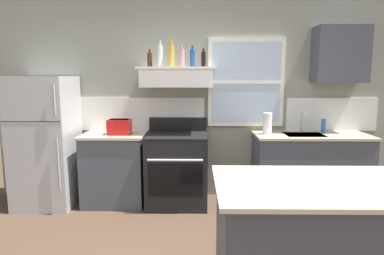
{
  "coord_description": "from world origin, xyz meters",
  "views": [
    {
      "loc": [
        -0.01,
        -2.23,
        1.63
      ],
      "look_at": [
        -0.05,
        1.2,
        1.1
      ],
      "focal_mm": 31.0,
      "sensor_mm": 36.0,
      "label": 1
    }
  ],
  "objects_px": {
    "toaster": "(120,127)",
    "paper_towel_roll": "(267,124)",
    "refrigerator": "(46,142)",
    "bottle_rose_pink": "(182,58)",
    "bottle_blue_liqueur": "(193,58)",
    "stove_range": "(177,169)",
    "bottle_balsamic_dark": "(203,59)",
    "bottle_brown_stout": "(150,60)",
    "bottle_clear_tall": "(160,56)",
    "bottle_champagne_gold_foil": "(171,55)",
    "dish_soap_bottle": "(323,126)",
    "kitchen_island": "(314,245)"
  },
  "relations": [
    {
      "from": "bottle_rose_pink",
      "to": "dish_soap_bottle",
      "type": "height_order",
      "value": "bottle_rose_pink"
    },
    {
      "from": "refrigerator",
      "to": "bottle_brown_stout",
      "type": "height_order",
      "value": "bottle_brown_stout"
    },
    {
      "from": "stove_range",
      "to": "bottle_rose_pink",
      "type": "xyz_separation_m",
      "value": [
        0.06,
        0.08,
        1.39
      ]
    },
    {
      "from": "toaster",
      "to": "paper_towel_roll",
      "type": "xyz_separation_m",
      "value": [
        1.86,
        0.04,
        0.04
      ]
    },
    {
      "from": "bottle_blue_liqueur",
      "to": "bottle_balsamic_dark",
      "type": "height_order",
      "value": "bottle_blue_liqueur"
    },
    {
      "from": "refrigerator",
      "to": "dish_soap_bottle",
      "type": "relative_size",
      "value": 9.08
    },
    {
      "from": "toaster",
      "to": "kitchen_island",
      "type": "relative_size",
      "value": 0.21
    },
    {
      "from": "bottle_rose_pink",
      "to": "paper_towel_roll",
      "type": "xyz_separation_m",
      "value": [
        1.08,
        -0.05,
        -0.81
      ]
    },
    {
      "from": "bottle_champagne_gold_foil",
      "to": "bottle_clear_tall",
      "type": "bearing_deg",
      "value": 169.02
    },
    {
      "from": "stove_range",
      "to": "bottle_rose_pink",
      "type": "relative_size",
      "value": 4.02
    },
    {
      "from": "refrigerator",
      "to": "bottle_balsamic_dark",
      "type": "height_order",
      "value": "bottle_balsamic_dark"
    },
    {
      "from": "paper_towel_roll",
      "to": "dish_soap_bottle",
      "type": "height_order",
      "value": "paper_towel_roll"
    },
    {
      "from": "dish_soap_bottle",
      "to": "bottle_brown_stout",
      "type": "bearing_deg",
      "value": -179.29
    },
    {
      "from": "bottle_champagne_gold_foil",
      "to": "dish_soap_bottle",
      "type": "bearing_deg",
      "value": 2.86
    },
    {
      "from": "kitchen_island",
      "to": "refrigerator",
      "type": "bearing_deg",
      "value": 145.2
    },
    {
      "from": "bottle_champagne_gold_foil",
      "to": "dish_soap_bottle",
      "type": "xyz_separation_m",
      "value": [
        1.95,
        0.1,
        -0.88
      ]
    },
    {
      "from": "bottle_brown_stout",
      "to": "dish_soap_bottle",
      "type": "distance_m",
      "value": 2.37
    },
    {
      "from": "kitchen_island",
      "to": "bottle_clear_tall",
      "type": "bearing_deg",
      "value": 122.73
    },
    {
      "from": "bottle_clear_tall",
      "to": "bottle_blue_liqueur",
      "type": "xyz_separation_m",
      "value": [
        0.4,
        0.08,
        -0.02
      ]
    },
    {
      "from": "refrigerator",
      "to": "dish_soap_bottle",
      "type": "height_order",
      "value": "refrigerator"
    },
    {
      "from": "refrigerator",
      "to": "bottle_rose_pink",
      "type": "bearing_deg",
      "value": 3.56
    },
    {
      "from": "bottle_clear_tall",
      "to": "bottle_champagne_gold_foil",
      "type": "height_order",
      "value": "bottle_champagne_gold_foil"
    },
    {
      "from": "toaster",
      "to": "bottle_brown_stout",
      "type": "xyz_separation_m",
      "value": [
        0.38,
        0.11,
        0.83
      ]
    },
    {
      "from": "refrigerator",
      "to": "toaster",
      "type": "bearing_deg",
      "value": 1.41
    },
    {
      "from": "toaster",
      "to": "stove_range",
      "type": "xyz_separation_m",
      "value": [
        0.72,
        -0.0,
        -0.54
      ]
    },
    {
      "from": "bottle_brown_stout",
      "to": "bottle_blue_liqueur",
      "type": "distance_m",
      "value": 0.53
    },
    {
      "from": "stove_range",
      "to": "paper_towel_roll",
      "type": "relative_size",
      "value": 4.04
    },
    {
      "from": "refrigerator",
      "to": "bottle_rose_pink",
      "type": "relative_size",
      "value": 6.02
    },
    {
      "from": "bottle_brown_stout",
      "to": "bottle_blue_liqueur",
      "type": "bearing_deg",
      "value": 3.66
    },
    {
      "from": "bottle_champagne_gold_foil",
      "to": "paper_towel_roll",
      "type": "height_order",
      "value": "bottle_champagne_gold_foil"
    },
    {
      "from": "toaster",
      "to": "bottle_rose_pink",
      "type": "relative_size",
      "value": 1.09
    },
    {
      "from": "bottle_brown_stout",
      "to": "kitchen_island",
      "type": "distance_m",
      "value": 2.83
    },
    {
      "from": "stove_range",
      "to": "bottle_clear_tall",
      "type": "height_order",
      "value": "bottle_clear_tall"
    },
    {
      "from": "bottle_clear_tall",
      "to": "bottle_champagne_gold_foil",
      "type": "bearing_deg",
      "value": -10.98
    },
    {
      "from": "bottle_champagne_gold_foil",
      "to": "paper_towel_roll",
      "type": "distance_m",
      "value": 1.47
    },
    {
      "from": "bottle_blue_liqueur",
      "to": "dish_soap_bottle",
      "type": "relative_size",
      "value": 1.49
    },
    {
      "from": "toaster",
      "to": "bottle_blue_liqueur",
      "type": "height_order",
      "value": "bottle_blue_liqueur"
    },
    {
      "from": "bottle_brown_stout",
      "to": "bottle_clear_tall",
      "type": "relative_size",
      "value": 0.68
    },
    {
      "from": "bottle_rose_pink",
      "to": "kitchen_island",
      "type": "xyz_separation_m",
      "value": [
        1.01,
        -2.0,
        -1.4
      ]
    },
    {
      "from": "bottle_brown_stout",
      "to": "bottle_rose_pink",
      "type": "height_order",
      "value": "bottle_rose_pink"
    },
    {
      "from": "stove_range",
      "to": "bottle_blue_liqueur",
      "type": "height_order",
      "value": "bottle_blue_liqueur"
    },
    {
      "from": "bottle_balsamic_dark",
      "to": "bottle_brown_stout",
      "type": "bearing_deg",
      "value": 179.66
    },
    {
      "from": "refrigerator",
      "to": "kitchen_island",
      "type": "xyz_separation_m",
      "value": [
        2.72,
        -1.89,
        -0.36
      ]
    },
    {
      "from": "toaster",
      "to": "dish_soap_bottle",
      "type": "distance_m",
      "value": 2.6
    },
    {
      "from": "bottle_clear_tall",
      "to": "bottle_balsamic_dark",
      "type": "relative_size",
      "value": 1.41
    },
    {
      "from": "toaster",
      "to": "refrigerator",
      "type": "bearing_deg",
      "value": -178.59
    },
    {
      "from": "bottle_rose_pink",
      "to": "bottle_balsamic_dark",
      "type": "distance_m",
      "value": 0.27
    },
    {
      "from": "toaster",
      "to": "stove_range",
      "type": "bearing_deg",
      "value": -0.0
    },
    {
      "from": "bottle_blue_liqueur",
      "to": "paper_towel_roll",
      "type": "distance_m",
      "value": 1.25
    },
    {
      "from": "bottle_clear_tall",
      "to": "bottle_blue_liqueur",
      "type": "height_order",
      "value": "bottle_clear_tall"
    }
  ]
}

